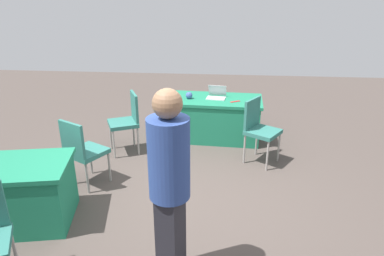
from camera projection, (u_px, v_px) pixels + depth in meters
name	position (u px, v px, depth m)	size (l,w,h in m)	color
ground_plane	(182.00, 202.00, 4.27)	(14.40, 14.40, 0.00)	#4C423D
table_foreground	(211.00, 118.00, 6.06)	(1.78, 0.94, 0.72)	#1E7A56
chair_near_front	(82.00, 149.00, 4.45)	(0.60, 0.60, 0.94)	#9E9993
chair_aisle	(259.00, 127.00, 5.11)	(0.61, 0.61, 0.98)	#9E9993
chair_by_pillar	(127.00, 119.00, 5.43)	(0.59, 0.59, 0.97)	#9E9993
person_presenter	(170.00, 181.00, 2.79)	(0.41, 0.41, 1.78)	#26262D
laptop_silver	(216.00, 96.00, 5.94)	(0.35, 0.33, 0.21)	silver
yarn_ball	(189.00, 95.00, 5.89)	(0.12, 0.12, 0.12)	#3F5999
scissors_red	(235.00, 102.00, 5.74)	(0.18, 0.04, 0.01)	red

